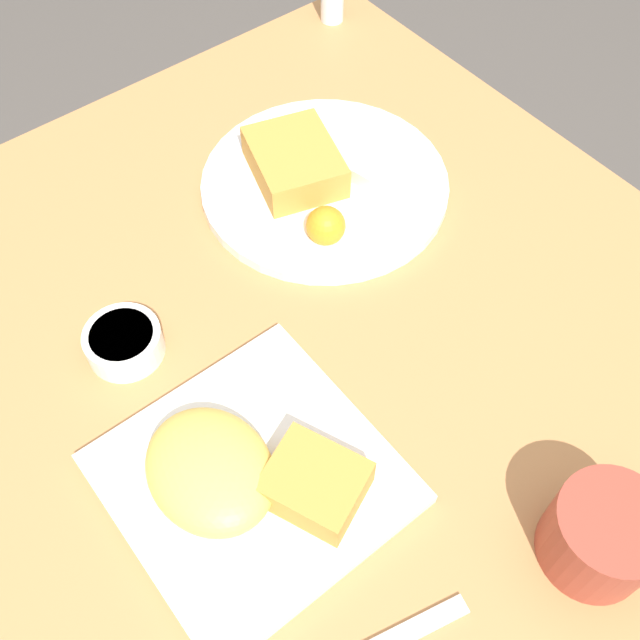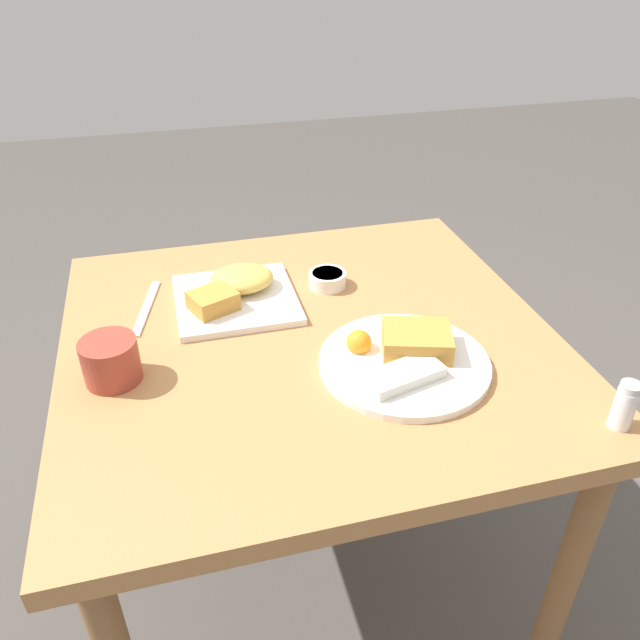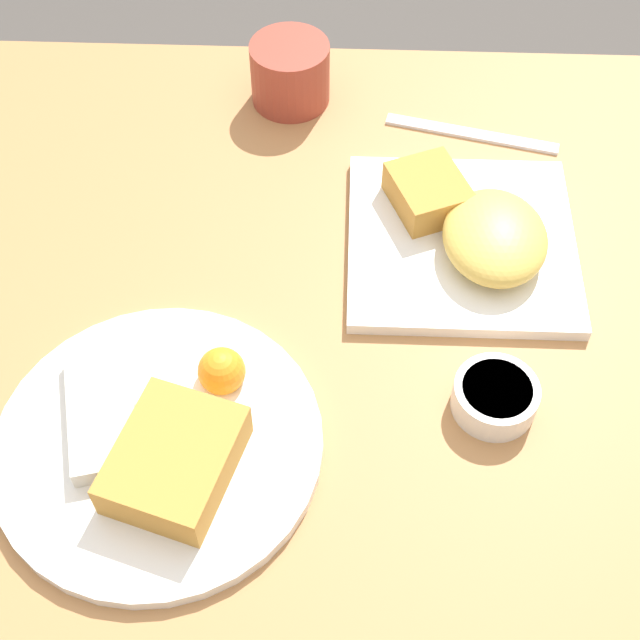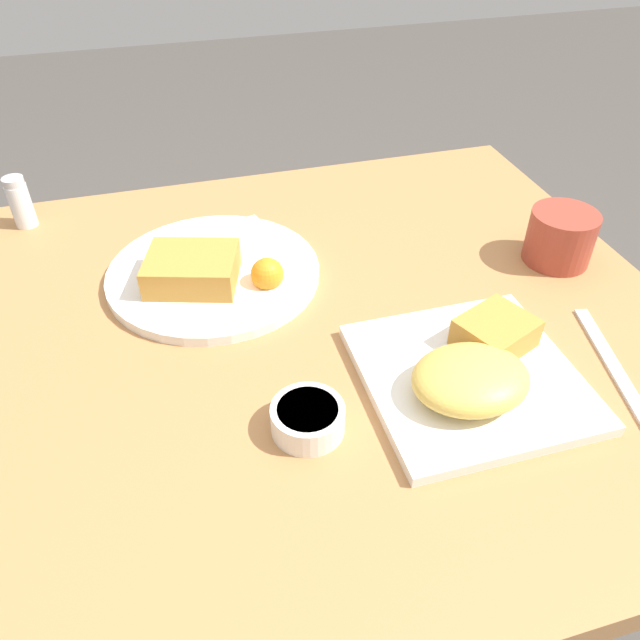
{
  "view_description": "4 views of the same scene",
  "coord_description": "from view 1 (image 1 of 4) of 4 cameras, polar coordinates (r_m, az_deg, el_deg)",
  "views": [
    {
      "loc": [
        0.36,
        -0.26,
        1.38
      ],
      "look_at": [
        0.03,
        0.0,
        0.76
      ],
      "focal_mm": 42.0,
      "sensor_mm": 36.0,
      "label": 1
    },
    {
      "loc": [
        0.22,
        0.92,
        1.38
      ],
      "look_at": [
        -0.01,
        0.02,
        0.78
      ],
      "focal_mm": 35.0,
      "sensor_mm": 36.0,
      "label": 2
    },
    {
      "loc": [
        -0.51,
        -0.02,
        1.44
      ],
      "look_at": [
        -0.01,
        -0.0,
        0.76
      ],
      "focal_mm": 50.0,
      "sensor_mm": 36.0,
      "label": 3
    },
    {
      "loc": [
        -0.18,
        -0.58,
        1.24
      ],
      "look_at": [
        -0.03,
        -0.04,
        0.77
      ],
      "focal_mm": 35.0,
      "sensor_mm": 36.0,
      "label": 4
    }
  ],
  "objects": [
    {
      "name": "coffee_mug",
      "position": [
        0.68,
        20.7,
        -15.11
      ],
      "size": [
        0.09,
        0.09,
        0.08
      ],
      "color": "#9E3D2D",
      "rests_on": "dining_table"
    },
    {
      "name": "sauce_ramekin",
      "position": [
        0.77,
        -14.71,
        -1.63
      ],
      "size": [
        0.08,
        0.08,
        0.03
      ],
      "color": "white",
      "rests_on": "dining_table"
    },
    {
      "name": "dining_table",
      "position": [
        0.86,
        -1.18,
        -3.45
      ],
      "size": [
        0.89,
        0.85,
        0.74
      ],
      "color": "#B27A47",
      "rests_on": "ground_plane"
    },
    {
      "name": "plate_square_near",
      "position": [
        0.68,
        -5.77,
        -11.75
      ],
      "size": [
        0.23,
        0.23,
        0.06
      ],
      "color": "white",
      "rests_on": "dining_table"
    },
    {
      "name": "ground_plane",
      "position": [
        1.45,
        -0.73,
        -16.76
      ],
      "size": [
        8.0,
        8.0,
        0.0
      ],
      "primitive_type": "plane",
      "color": "#4C4742"
    },
    {
      "name": "plate_oval_far",
      "position": [
        0.89,
        0.12,
        10.65
      ],
      "size": [
        0.29,
        0.29,
        0.05
      ],
      "color": "white",
      "rests_on": "dining_table"
    }
  ]
}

